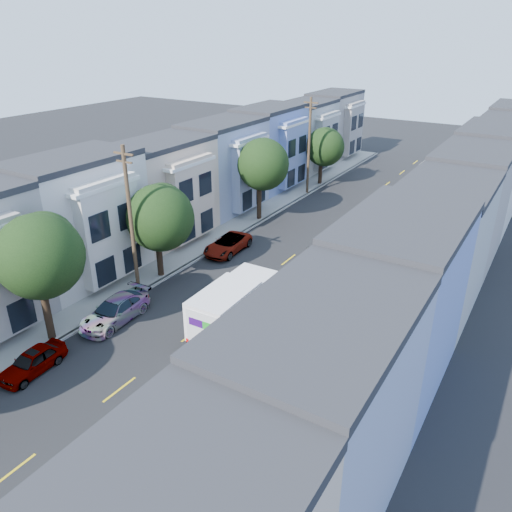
# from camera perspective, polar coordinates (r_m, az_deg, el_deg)

# --- Properties ---
(ground) EXTENTS (160.00, 160.00, 0.00)m
(ground) POSITION_cam_1_polar(r_m,az_deg,el_deg) (30.31, -7.16, -8.72)
(ground) COLOR black
(ground) RESTS_ON ground
(road_slab) EXTENTS (12.00, 70.00, 0.02)m
(road_slab) POSITION_cam_1_polar(r_m,az_deg,el_deg) (41.54, 5.69, 1.07)
(road_slab) COLOR black
(road_slab) RESTS_ON ground
(curb_left) EXTENTS (0.30, 70.00, 0.15)m
(curb_left) POSITION_cam_1_polar(r_m,az_deg,el_deg) (44.24, -1.34, 2.81)
(curb_left) COLOR gray
(curb_left) RESTS_ON ground
(curb_right) EXTENTS (0.30, 70.00, 0.15)m
(curb_right) POSITION_cam_1_polar(r_m,az_deg,el_deg) (39.53, 13.57, -0.71)
(curb_right) COLOR gray
(curb_right) RESTS_ON ground
(sidewalk_left) EXTENTS (2.60, 70.00, 0.15)m
(sidewalk_left) POSITION_cam_1_polar(r_m,az_deg,el_deg) (44.91, -2.74, 3.13)
(sidewalk_left) COLOR gray
(sidewalk_left) RESTS_ON ground
(sidewalk_right) EXTENTS (2.60, 70.00, 0.15)m
(sidewalk_right) POSITION_cam_1_polar(r_m,az_deg,el_deg) (39.21, 15.36, -1.14)
(sidewalk_right) COLOR gray
(sidewalk_right) RESTS_ON ground
(centerline) EXTENTS (0.12, 70.00, 0.01)m
(centerline) POSITION_cam_1_polar(r_m,az_deg,el_deg) (41.54, 5.69, 1.06)
(centerline) COLOR gold
(centerline) RESTS_ON ground
(townhouse_row_left) EXTENTS (5.00, 70.00, 8.50)m
(townhouse_row_left) POSITION_cam_1_polar(r_m,az_deg,el_deg) (47.05, -6.58, 3.93)
(townhouse_row_left) COLOR #ABACA8
(townhouse_row_left) RESTS_ON ground
(townhouse_row_right) EXTENTS (5.00, 70.00, 8.50)m
(townhouse_row_right) POSITION_cam_1_polar(r_m,az_deg,el_deg) (38.55, 20.71, -2.50)
(townhouse_row_right) COLOR #ABACA8
(townhouse_row_right) RESTS_ON ground
(tree_b) EXTENTS (4.70, 4.70, 7.80)m
(tree_b) POSITION_cam_1_polar(r_m,az_deg,el_deg) (29.13, -23.56, -0.04)
(tree_b) COLOR black
(tree_b) RESTS_ON ground
(tree_c) EXTENTS (4.70, 4.70, 7.00)m
(tree_c) POSITION_cam_1_polar(r_m,az_deg,el_deg) (35.10, -11.00, 4.33)
(tree_c) COLOR black
(tree_c) RESTS_ON ground
(tree_d) EXTENTS (4.70, 4.70, 7.71)m
(tree_d) POSITION_cam_1_polar(r_m,az_deg,el_deg) (45.49, 0.70, 10.41)
(tree_d) COLOR black
(tree_d) RESTS_ON ground
(tree_e) EXTENTS (4.30, 4.30, 6.54)m
(tree_e) POSITION_cam_1_polar(r_m,az_deg,el_deg) (57.39, 7.79, 12.24)
(tree_e) COLOR black
(tree_e) RESTS_ON ground
(tree_far_r) EXTENTS (3.10, 3.10, 5.36)m
(tree_far_r) POSITION_cam_1_polar(r_m,az_deg,el_deg) (50.81, 20.08, 8.63)
(tree_far_r) COLOR black
(tree_far_r) RESTS_ON ground
(utility_pole_near) EXTENTS (1.60, 0.26, 10.00)m
(utility_pole_near) POSITION_cam_1_polar(r_m,az_deg,el_deg) (33.17, -14.08, 3.77)
(utility_pole_near) COLOR #42301E
(utility_pole_near) RESTS_ON ground
(utility_pole_far) EXTENTS (1.60, 0.26, 10.00)m
(utility_pole_far) POSITION_cam_1_polar(r_m,az_deg,el_deg) (53.75, 6.08, 12.33)
(utility_pole_far) COLOR #42301E
(utility_pole_far) RESTS_ON ground
(fedex_truck) EXTENTS (2.48, 6.44, 3.09)m
(fedex_truck) POSITION_cam_1_polar(r_m,az_deg,el_deg) (29.43, -2.61, -5.69)
(fedex_truck) COLOR silver
(fedex_truck) RESTS_ON ground
(lead_sedan) EXTENTS (1.87, 4.43, 1.33)m
(lead_sedan) POSITION_cam_1_polar(r_m,az_deg,el_deg) (36.43, 5.50, -1.33)
(lead_sedan) COLOR black
(lead_sedan) RESTS_ON ground
(parked_left_b) EXTENTS (1.79, 4.04, 1.28)m
(parked_left_b) POSITION_cam_1_polar(r_m,az_deg,el_deg) (29.19, -24.19, -10.97)
(parked_left_b) COLOR black
(parked_left_b) RESTS_ON ground
(parked_left_c) EXTENTS (2.33, 4.97, 1.46)m
(parked_left_c) POSITION_cam_1_polar(r_m,az_deg,el_deg) (32.03, -15.77, -6.04)
(parked_left_c) COLOR #969899
(parked_left_c) RESTS_ON ground
(parked_left_d) EXTENTS (2.39, 4.85, 1.32)m
(parked_left_d) POSITION_cam_1_polar(r_m,az_deg,el_deg) (40.17, -3.26, 1.32)
(parked_left_d) COLOR black
(parked_left_d) RESTS_ON ground
(parked_right_a) EXTENTS (1.80, 4.32, 1.38)m
(parked_right_a) POSITION_cam_1_polar(r_m,az_deg,el_deg) (23.08, -8.85, -19.33)
(parked_right_a) COLOR slate
(parked_right_a) RESTS_ON ground
(parked_right_b) EXTENTS (1.73, 4.01, 1.27)m
(parked_right_b) POSITION_cam_1_polar(r_m,az_deg,el_deg) (27.21, 0.30, -11.23)
(parked_right_b) COLOR white
(parked_right_b) RESTS_ON ground
(parked_right_c) EXTENTS (2.17, 4.71, 1.38)m
(parked_right_c) POSITION_cam_1_polar(r_m,az_deg,el_deg) (42.56, 13.69, 2.06)
(parked_right_c) COLOR black
(parked_right_c) RESTS_ON ground
(parked_right_d) EXTENTS (2.10, 4.78, 1.52)m
(parked_right_d) POSITION_cam_1_polar(r_m,az_deg,el_deg) (50.18, 16.85, 5.27)
(parked_right_d) COLOR black
(parked_right_d) RESTS_ON ground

